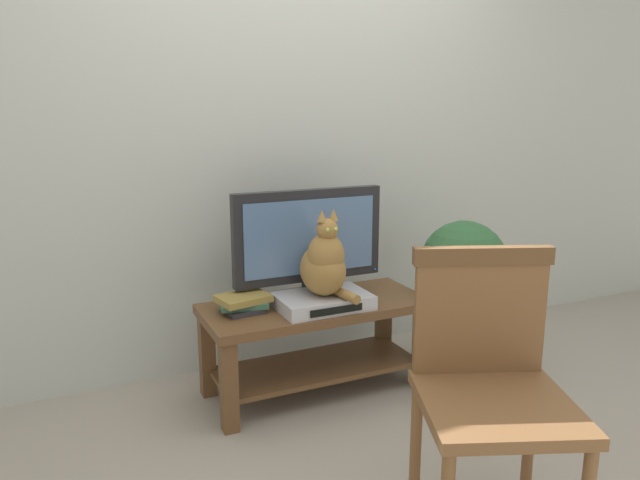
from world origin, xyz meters
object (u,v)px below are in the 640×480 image
object	(u,v)px
tv	(309,242)
wooden_chair	(489,372)
potted_plant	(463,280)
cat	(324,264)
book_stack	(243,303)
tv_stand	(316,330)
media_box	(323,301)

from	to	relation	value
tv	wooden_chair	bearing A→B (deg)	-85.23
wooden_chair	potted_plant	bearing A→B (deg)	55.86
cat	potted_plant	bearing A→B (deg)	-4.68
tv	book_stack	size ratio (longest dim) A/B	2.98
tv_stand	potted_plant	world-z (taller)	potted_plant
tv	book_stack	world-z (taller)	tv
wooden_chair	book_stack	size ratio (longest dim) A/B	3.68
tv_stand	tv	size ratio (longest dim) A/B	1.43
tv_stand	book_stack	xyz separation A→B (m)	(-0.36, 0.03, 0.19)
media_box	tv	bearing A→B (deg)	90.74
media_box	wooden_chair	size ratio (longest dim) A/B	0.46
tv_stand	media_box	bearing A→B (deg)	-88.45
cat	tv	bearing A→B (deg)	91.07
cat	wooden_chair	bearing A→B (deg)	-84.61
cat	wooden_chair	world-z (taller)	wooden_chair
book_stack	cat	bearing A→B (deg)	-18.12
media_box	potted_plant	xyz separation A→B (m)	(0.77, -0.08, 0.03)
tv	tv_stand	bearing A→B (deg)	-90.02
tv_stand	cat	bearing A→B (deg)	-87.94
cat	wooden_chair	xyz separation A→B (m)	(0.10, -1.04, -0.12)
wooden_chair	book_stack	world-z (taller)	wooden_chair
tv_stand	tv	bearing A→B (deg)	89.98
tv_stand	cat	world-z (taller)	cat
book_stack	potted_plant	bearing A→B (deg)	-9.14
media_box	potted_plant	world-z (taller)	potted_plant
cat	book_stack	world-z (taller)	cat
tv_stand	cat	xyz separation A→B (m)	(0.00, -0.09, 0.36)
media_box	book_stack	distance (m)	0.38
tv_stand	book_stack	bearing A→B (deg)	175.61
potted_plant	book_stack	bearing A→B (deg)	170.86
media_box	book_stack	world-z (taller)	book_stack
tv	potted_plant	world-z (taller)	tv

